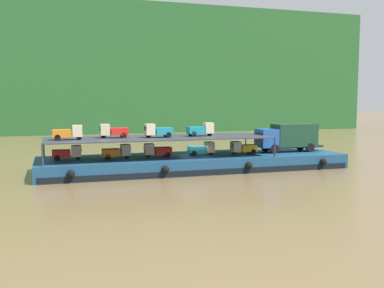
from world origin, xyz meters
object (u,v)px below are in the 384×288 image
(mini_truck_lower_aft, at_px, (117,152))
(mini_truck_upper_stern, at_px, (68,133))
(cargo_barge, at_px, (195,163))
(mini_truck_upper_mid, at_px, (113,131))
(mini_truck_lower_bow, at_px, (243,148))
(mini_truck_lower_stern, at_px, (67,153))
(mini_truck_lower_fore, at_px, (202,149))
(mini_truck_upper_fore, at_px, (158,131))
(mini_truck_lower_mid, at_px, (157,150))
(covered_lorry, at_px, (288,137))
(mini_truck_upper_bow, at_px, (201,129))

(mini_truck_lower_aft, bearing_deg, mini_truck_upper_stern, -176.82)
(cargo_barge, xyz_separation_m, mini_truck_upper_mid, (-8.32, 0.66, 3.44))
(mini_truck_lower_bow, distance_m, mini_truck_upper_mid, 13.74)
(mini_truck_upper_stern, xyz_separation_m, mini_truck_upper_mid, (4.37, 1.02, 0.00))
(mini_truck_lower_stern, height_order, mini_truck_lower_fore, same)
(mini_truck_lower_bow, height_order, mini_truck_upper_fore, mini_truck_upper_fore)
(mini_truck_lower_stern, distance_m, mini_truck_upper_fore, 9.03)
(mini_truck_lower_mid, bearing_deg, cargo_barge, 1.06)
(mini_truck_lower_mid, relative_size, mini_truck_upper_mid, 1.00)
(mini_truck_upper_stern, distance_m, mini_truck_upper_fore, 8.67)
(covered_lorry, bearing_deg, mini_truck_lower_aft, -179.64)
(mini_truck_lower_fore, xyz_separation_m, mini_truck_upper_bow, (-0.04, 0.13, 2.00))
(mini_truck_upper_mid, distance_m, mini_truck_upper_fore, 4.42)
(mini_truck_lower_aft, distance_m, mini_truck_lower_mid, 4.08)
(mini_truck_lower_mid, height_order, mini_truck_lower_bow, same)
(mini_truck_lower_aft, height_order, mini_truck_lower_fore, same)
(mini_truck_lower_stern, bearing_deg, mini_truck_upper_bow, -1.63)
(mini_truck_upper_mid, bearing_deg, mini_truck_lower_bow, -4.78)
(mini_truck_lower_aft, xyz_separation_m, mini_truck_lower_mid, (4.08, 0.03, 0.00))
(covered_lorry, height_order, mini_truck_upper_bow, mini_truck_upper_bow)
(mini_truck_lower_mid, distance_m, mini_truck_upper_mid, 4.79)
(mini_truck_lower_fore, bearing_deg, mini_truck_lower_mid, -179.68)
(mini_truck_lower_mid, relative_size, mini_truck_upper_stern, 1.00)
(mini_truck_lower_aft, relative_size, mini_truck_upper_fore, 0.99)
(mini_truck_lower_stern, relative_size, mini_truck_upper_mid, 1.00)
(cargo_barge, xyz_separation_m, mini_truck_lower_mid, (-4.03, -0.07, 1.44))
(covered_lorry, xyz_separation_m, mini_truck_upper_bow, (-10.21, 0.07, 1.00))
(mini_truck_lower_mid, height_order, mini_truck_lower_fore, same)
(covered_lorry, distance_m, mini_truck_lower_stern, 23.69)
(mini_truck_upper_mid, bearing_deg, mini_truck_lower_stern, -177.52)
(covered_lorry, bearing_deg, mini_truck_lower_fore, -179.66)
(mini_truck_lower_mid, distance_m, mini_truck_upper_bow, 5.11)
(cargo_barge, height_order, mini_truck_upper_stern, mini_truck_upper_stern)
(covered_lorry, relative_size, mini_truck_upper_bow, 2.85)
(covered_lorry, distance_m, mini_truck_lower_mid, 14.95)
(covered_lorry, height_order, mini_truck_lower_aft, covered_lorry)
(cargo_barge, height_order, mini_truck_lower_stern, mini_truck_lower_stern)
(mini_truck_lower_stern, height_order, mini_truck_upper_mid, mini_truck_upper_mid)
(covered_lorry, relative_size, mini_truck_lower_aft, 2.86)
(mini_truck_lower_aft, height_order, mini_truck_lower_mid, same)
(mini_truck_upper_stern, relative_size, mini_truck_upper_mid, 1.00)
(mini_truck_upper_fore, bearing_deg, mini_truck_upper_bow, 5.21)
(mini_truck_lower_mid, relative_size, mini_truck_upper_fore, 0.99)
(mini_truck_lower_bow, distance_m, mini_truck_upper_bow, 5.01)
(mini_truck_lower_aft, bearing_deg, mini_truck_lower_mid, 0.44)
(mini_truck_lower_aft, height_order, mini_truck_upper_mid, mini_truck_upper_mid)
(mini_truck_upper_mid, bearing_deg, mini_truck_upper_stern, -166.89)
(covered_lorry, bearing_deg, mini_truck_upper_mid, 178.08)
(covered_lorry, bearing_deg, mini_truck_upper_stern, -179.09)
(mini_truck_upper_stern, bearing_deg, mini_truck_lower_fore, 1.34)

